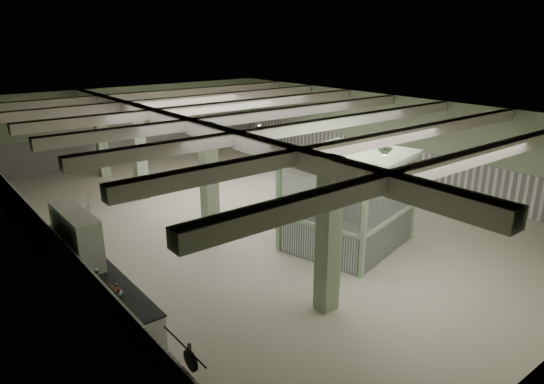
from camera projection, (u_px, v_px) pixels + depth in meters
floor at (257, 212)px, 17.14m from camera, size 20.00×20.00×0.00m
ceiling at (256, 111)px, 16.02m from camera, size 14.00×20.00×0.02m
wall_back at (136, 123)px, 24.03m from camera, size 14.00×0.02×3.60m
wall_left at (38, 206)px, 12.45m from camera, size 0.02×20.00×3.60m
wall_right at (388, 137)px, 20.71m from camera, size 0.02×20.00×3.60m
wainscot_left at (45, 244)px, 12.79m from camera, size 0.05×19.90×1.50m
wainscot_right at (386, 161)px, 21.02m from camera, size 0.05×19.90×1.50m
wainscot_back at (139, 144)px, 24.34m from camera, size 13.90×0.05×1.50m
girder at (190, 126)px, 14.61m from camera, size 0.45×19.90×0.40m
beam_a at (462, 160)px, 10.49m from camera, size 13.90×0.35×0.32m
beam_b at (373, 141)px, 12.35m from camera, size 13.90×0.35×0.32m
beam_c at (307, 127)px, 14.21m from camera, size 13.90×0.35×0.32m
beam_d at (256, 116)px, 16.07m from camera, size 13.90×0.35×0.32m
beam_e at (216, 107)px, 17.94m from camera, size 13.90×0.35×0.32m
beam_f at (183, 100)px, 19.80m from camera, size 13.90×0.35×0.32m
beam_g at (156, 95)px, 21.66m from camera, size 13.90×0.35×0.32m
column_a at (328, 236)px, 10.64m from camera, size 0.42×0.42×3.60m
column_b at (209, 183)px, 14.36m from camera, size 0.42×0.42×3.60m
column_c at (139, 152)px, 18.08m from camera, size 0.42×0.42×3.60m
column_d at (101, 136)px, 21.06m from camera, size 0.42×0.42×3.60m
hook_rail at (184, 346)px, 6.82m from camera, size 0.02×1.20×0.02m
pendant_front at (385, 152)px, 12.76m from camera, size 0.44×0.44×0.22m
pendant_mid at (259, 123)px, 16.86m from camera, size 0.44×0.44×0.22m
pendant_back at (189, 107)px, 20.58m from camera, size 0.44×0.44×0.22m
prep_counter at (104, 294)px, 10.91m from camera, size 0.82×4.69×0.91m
pitcher_near at (92, 267)px, 10.93m from camera, size 0.20×0.22×0.24m
pitcher_far at (95, 269)px, 10.79m from camera, size 0.25×0.27×0.28m
veg_colander at (113, 291)px, 9.96m from camera, size 0.45×0.45×0.18m
orange_bowl at (99, 270)px, 10.94m from camera, size 0.29×0.29×0.09m
skillet_near at (191, 361)px, 6.85m from camera, size 0.04×0.31×0.31m
skillet_far at (189, 359)px, 6.89m from camera, size 0.04×0.27×0.27m
walkin_cooler at (80, 254)px, 11.58m from camera, size 0.85×2.22×2.03m
guard_booth at (349, 185)px, 14.00m from camera, size 4.06×3.67×2.79m
filing_cabinet at (388, 209)px, 15.80m from camera, size 0.45×0.59×1.19m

